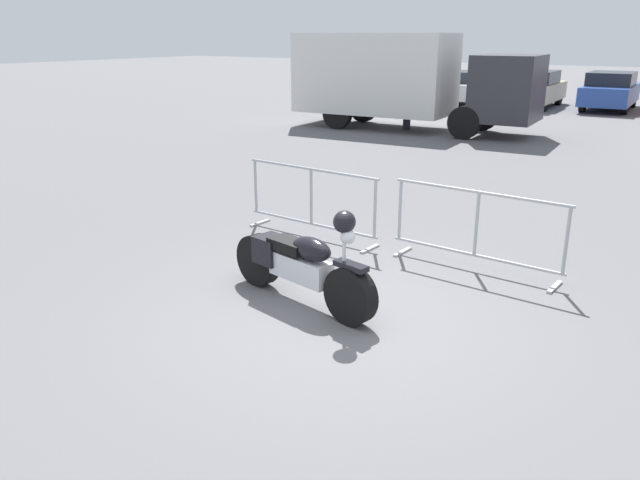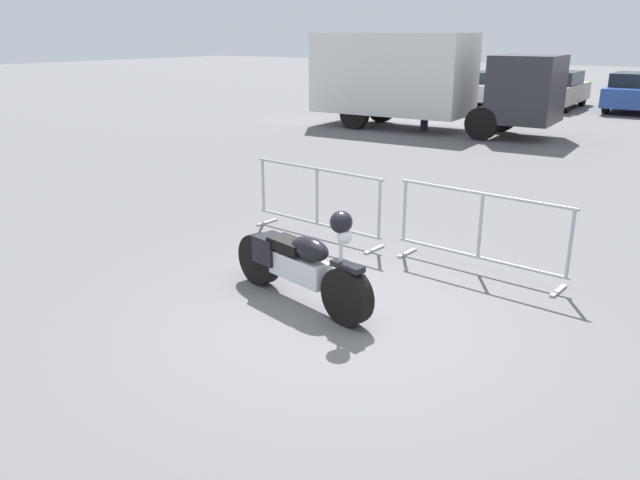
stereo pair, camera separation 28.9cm
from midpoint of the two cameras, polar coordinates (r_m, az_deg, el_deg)
name	(u,v)px [view 1 (the left image)]	position (r m, az deg, el deg)	size (l,w,h in m)	color
ground_plane	(337,319)	(6.88, 0.34, -7.25)	(120.00, 120.00, 0.00)	#5B5B5E
motorcycle	(301,264)	(7.12, -2.94, -2.21)	(2.18, 0.64, 1.24)	black
crowd_barrier_near	(311,201)	(9.46, -1.69, 3.58)	(2.38, 0.59, 1.07)	#9EA0A5
crowd_barrier_far	(476,229)	(8.31, 13.13, 0.97)	(2.38, 0.59, 1.07)	#9EA0A5
box_truck	(400,77)	(20.65, 6.95, 14.55)	(7.83, 2.73, 2.98)	silver
parked_car_green	(413,83)	(30.48, 8.20, 13.99)	(1.86, 4.26, 1.43)	#236B38
parked_car_silver	(469,87)	(29.11, 13.14, 13.46)	(1.79, 4.12, 1.38)	#B7BABF
parked_car_tan	(534,89)	(28.27, 18.70, 12.97)	(1.95, 4.47, 1.50)	tan
parked_car_blue	(610,91)	(28.35, 24.74, 12.29)	(1.95, 4.48, 1.50)	#284799
pedestrian	(408,101)	(20.62, 7.61, 12.53)	(0.40, 0.40, 1.69)	#262838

